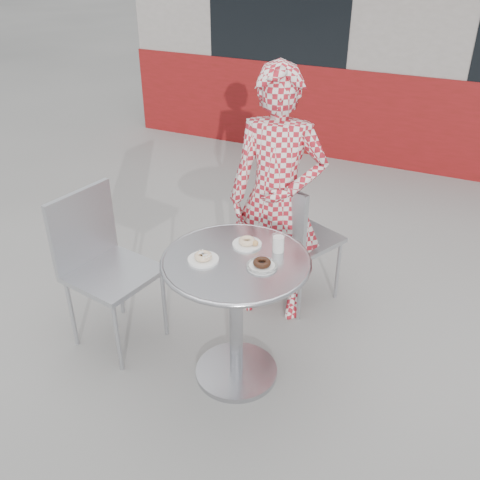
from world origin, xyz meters
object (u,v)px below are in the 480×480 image
at_px(bistro_table, 236,290).
at_px(plate_near, 203,258).
at_px(seated_person, 277,199).
at_px(plate_checker, 262,265).
at_px(milk_cup, 278,243).
at_px(chair_left, 116,300).
at_px(plate_far, 248,243).
at_px(chair_far, 298,262).

xyz_separation_m(bistro_table, plate_near, (-0.15, -0.08, 0.21)).
relative_size(bistro_table, seated_person, 0.48).
height_order(plate_checker, milk_cup, milk_cup).
distance_m(chair_left, plate_near, 0.84).
xyz_separation_m(chair_left, plate_far, (0.80, 0.18, 0.51)).
height_order(bistro_table, plate_near, plate_near).
relative_size(chair_far, plate_far, 5.86).
xyz_separation_m(chair_far, seated_person, (-0.10, -0.18, 0.54)).
bearing_deg(plate_near, bistro_table, 28.56).
distance_m(bistro_table, milk_cup, 0.34).
bearing_deg(bistro_table, chair_left, -177.99).
bearing_deg(milk_cup, bistro_table, -135.03).
distance_m(seated_person, plate_far, 0.54).
distance_m(seated_person, plate_near, 0.78).
relative_size(bistro_table, plate_near, 4.97).
bearing_deg(chair_far, bistro_table, 110.65).
height_order(seated_person, milk_cup, seated_person).
relative_size(bistro_table, chair_left, 0.82).
height_order(chair_far, plate_checker, chair_far).
bearing_deg(seated_person, plate_checker, -83.64).
relative_size(plate_near, milk_cup, 1.54).
relative_size(bistro_table, plate_far, 5.04).
xyz_separation_m(bistro_table, milk_cup, (0.17, 0.17, 0.24)).
bearing_deg(plate_checker, seated_person, 106.02).
bearing_deg(plate_far, plate_near, -121.00).
relative_size(seated_person, plate_checker, 10.35).
height_order(bistro_table, milk_cup, milk_cup).
relative_size(plate_checker, milk_cup, 1.53).
relative_size(chair_left, seated_person, 0.59).
distance_m(plate_far, plate_near, 0.28).
bearing_deg(plate_checker, plate_near, -166.45).
bearing_deg(milk_cup, plate_far, -176.40).
relative_size(plate_far, plate_near, 0.99).
bearing_deg(chair_left, bistro_table, -78.27).
xyz_separation_m(plate_checker, milk_cup, (0.02, 0.18, 0.04)).
xyz_separation_m(chair_left, seated_person, (0.76, 0.72, 0.52)).
distance_m(plate_far, plate_checker, 0.23).
xyz_separation_m(chair_far, chair_left, (-0.86, -0.90, 0.01)).
distance_m(plate_near, milk_cup, 0.40).
relative_size(chair_far, plate_checker, 5.82).
distance_m(chair_left, plate_checker, 1.08).
xyz_separation_m(bistro_table, seated_person, (-0.05, 0.69, 0.22)).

